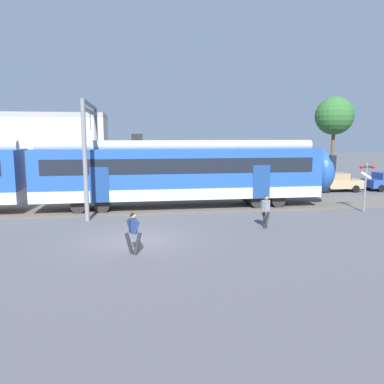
{
  "coord_description": "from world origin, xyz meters",
  "views": [
    {
      "loc": [
        0.1,
        -16.37,
        4.6
      ],
      "look_at": [
        3.08,
        3.36,
        1.6
      ],
      "focal_mm": 35.0,
      "sensor_mm": 36.0,
      "label": 1
    }
  ],
  "objects": [
    {
      "name": "pedestrian_grey",
      "position": [
        6.51,
        1.32,
        0.99
      ],
      "size": [
        0.5,
        0.71,
        1.67
      ],
      "color": "#28282D",
      "rests_on": "ground"
    },
    {
      "name": "street_tree_right",
      "position": [
        19.23,
        17.99,
        6.48
      ],
      "size": [
        3.66,
        3.66,
        8.36
      ],
      "color": "brown",
      "rests_on": "ground"
    },
    {
      "name": "parked_car_tan",
      "position": [
        16.68,
        12.45,
        0.78
      ],
      "size": [
        4.07,
        1.9,
        1.54
      ],
      "color": "tan",
      "rests_on": "ground"
    },
    {
      "name": "catenary_gantry",
      "position": [
        -2.57,
        7.46,
        4.31
      ],
      "size": [
        0.24,
        6.64,
        6.53
      ],
      "color": "gray",
      "rests_on": "ground"
    },
    {
      "name": "ground_plane",
      "position": [
        0.0,
        0.0,
        0.0
      ],
      "size": [
        160.0,
        160.0,
        0.0
      ],
      "primitive_type": "plane",
      "color": "#515156"
    },
    {
      "name": "track_bed",
      "position": [
        -8.08,
        7.46,
        0.01
      ],
      "size": [
        80.0,
        4.4,
        0.01
      ],
      "primitive_type": "cube",
      "color": "#605951",
      "rests_on": "ground"
    },
    {
      "name": "pedestrian_navy",
      "position": [
        -0.05,
        -2.01,
        0.96
      ],
      "size": [
        0.7,
        0.53,
        1.67
      ],
      "color": "#28282D",
      "rests_on": "ground"
    },
    {
      "name": "crossing_signal",
      "position": [
        13.86,
        4.26,
        2.01
      ],
      "size": [
        0.96,
        0.21,
        3.0
      ],
      "color": "gray",
      "rests_on": "ground"
    }
  ]
}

